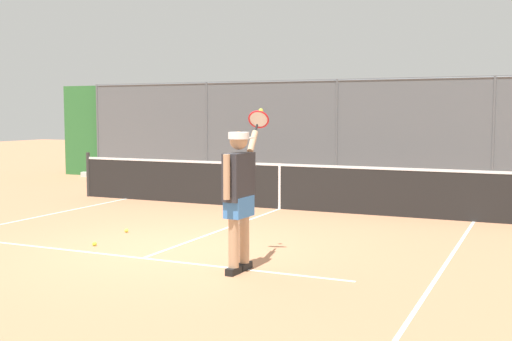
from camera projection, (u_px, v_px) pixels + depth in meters
name	position (u px, v px, depth m)	size (l,w,h in m)	color
ground_plane	(170.00, 249.00, 9.58)	(60.00, 60.00, 0.00)	#B27551
court_line_markings	(130.00, 263.00, 8.67)	(7.85, 9.23, 0.01)	white
fence_backdrop	(344.00, 134.00, 17.63)	(18.66, 1.37, 2.91)	#565B60
tennis_net	(280.00, 186.00, 13.50)	(10.09, 0.09, 1.07)	#2D2D2D
tennis_player	(239.00, 189.00, 8.10)	(0.43, 1.46, 2.08)	black
tennis_ball_by_sideline	(126.00, 231.00, 10.87)	(0.07, 0.07, 0.07)	#D6E042
tennis_ball_mid_court	(95.00, 244.00, 9.77)	(0.07, 0.07, 0.07)	#CCDB33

